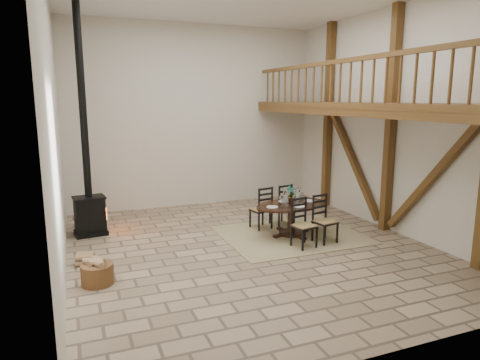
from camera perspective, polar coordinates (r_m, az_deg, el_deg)
name	(u,v)px	position (r m, az deg, el deg)	size (l,w,h in m)	color
ground	(250,248)	(8.84, 1.40, -9.00)	(8.00, 8.00, 0.00)	tan
room_shell	(305,98)	(8.85, 8.72, 10.81)	(7.02, 8.02, 5.01)	beige
rug	(291,235)	(9.67, 6.80, -7.27)	(3.00, 2.50, 0.02)	tan
dining_table	(291,217)	(9.55, 6.85, -4.95)	(1.90, 2.08, 1.12)	black
wood_stove	(88,186)	(9.94, -19.60, -0.71)	(0.73, 0.60, 5.00)	black
log_basket	(97,273)	(7.52, -18.48, -11.70)	(0.52, 0.52, 0.43)	brown
log_stack	(85,259)	(8.47, -19.93, -9.83)	(0.36, 0.37, 0.21)	tan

